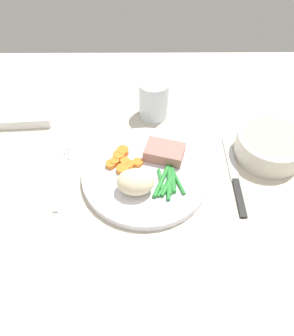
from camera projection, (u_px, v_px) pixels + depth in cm
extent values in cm
cube|color=beige|center=(145.00, 174.00, 69.67)|extent=(120.00, 90.00, 2.00)
cylinder|color=white|center=(147.00, 174.00, 67.38)|extent=(25.32, 25.32, 1.60)
cube|color=#B2756B|center=(164.00, 152.00, 68.42)|extent=(8.82, 7.03, 2.55)
ellipsoid|color=beige|center=(135.00, 182.00, 61.99)|extent=(6.96, 5.31, 4.76)
cylinder|color=orange|center=(122.00, 151.00, 69.45)|extent=(2.41, 2.41, 1.27)
cylinder|color=orange|center=(118.00, 156.00, 68.68)|extent=(2.42, 2.42, 1.22)
cylinder|color=orange|center=(114.00, 162.00, 67.67)|extent=(1.87, 1.87, 1.10)
cylinder|color=orange|center=(128.00, 166.00, 67.16)|extent=(2.12, 2.12, 0.85)
cylinder|color=orange|center=(122.00, 169.00, 66.44)|extent=(2.41, 2.41, 1.05)
cylinder|color=orange|center=(110.00, 165.00, 67.18)|extent=(2.03, 2.03, 0.96)
cylinder|color=orange|center=(124.00, 162.00, 67.81)|extent=(1.90, 1.90, 0.98)
cylinder|color=orange|center=(137.00, 163.00, 67.71)|extent=(2.04, 2.04, 0.86)
cylinder|color=#2D8C38|center=(161.00, 180.00, 64.73)|extent=(3.86, 8.07, 0.86)
cylinder|color=#2D8C38|center=(167.00, 184.00, 64.12)|extent=(3.43, 5.74, 0.85)
cylinder|color=#2D8C38|center=(168.00, 182.00, 64.53)|extent=(1.36, 8.42, 0.80)
cylinder|color=#2D8C38|center=(177.00, 181.00, 64.69)|extent=(2.61, 6.24, 0.69)
cylinder|color=#2D8C38|center=(172.00, 180.00, 64.80)|extent=(0.93, 5.88, 0.88)
cylinder|color=#2D8C38|center=(170.00, 182.00, 64.54)|extent=(1.05, 5.72, 0.69)
cylinder|color=#2D8C38|center=(160.00, 181.00, 64.74)|extent=(1.31, 5.86, 0.65)
cylinder|color=#2D8C38|center=(170.00, 176.00, 65.41)|extent=(1.47, 6.86, 0.82)
cylinder|color=#2D8C38|center=(164.00, 185.00, 64.10)|extent=(3.36, 5.50, 0.63)
cube|color=silver|center=(60.00, 184.00, 66.46)|extent=(1.00, 13.00, 0.40)
cube|color=silver|center=(64.00, 153.00, 71.87)|extent=(0.24, 3.60, 0.40)
cube|color=silver|center=(65.00, 153.00, 71.87)|extent=(0.24, 3.60, 0.40)
cube|color=silver|center=(67.00, 153.00, 71.87)|extent=(0.24, 3.60, 0.40)
cube|color=silver|center=(69.00, 153.00, 71.87)|extent=(0.24, 3.60, 0.40)
cube|color=black|center=(239.00, 198.00, 64.32)|extent=(1.30, 9.00, 0.64)
cube|color=silver|center=(230.00, 159.00, 70.84)|extent=(1.70, 12.00, 0.40)
cylinder|color=silver|center=(153.00, 99.00, 77.03)|extent=(6.92, 6.92, 8.96)
cylinder|color=silver|center=(153.00, 107.00, 78.86)|extent=(6.36, 6.36, 4.14)
cylinder|color=silver|center=(269.00, 145.00, 70.08)|extent=(14.17, 14.17, 5.12)
cylinder|color=beige|center=(271.00, 142.00, 69.21)|extent=(12.05, 12.05, 2.82)
cube|color=white|center=(25.00, 110.00, 79.69)|extent=(13.40, 11.92, 2.31)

